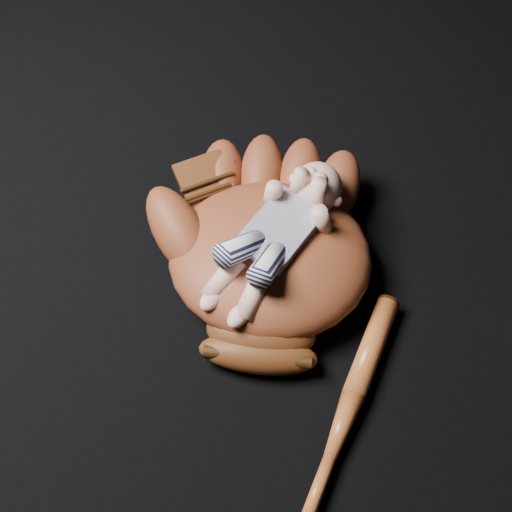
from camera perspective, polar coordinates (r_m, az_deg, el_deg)
The scene contains 3 objects.
baseball_glove at distance 1.22m, azimuth 1.13°, elevation 0.37°, with size 0.43×0.50×0.16m, color maroon, non-canonical shape.
newborn_baby at distance 1.17m, azimuth 1.24°, elevation 1.36°, with size 0.15×0.34×0.14m, color #ECB098, non-canonical shape.
baseball_bat at distance 1.16m, azimuth 7.42°, elevation -11.96°, with size 0.04×0.41×0.04m, color #B05222, non-canonical shape.
Camera 1 is at (0.18, -0.52, 1.09)m, focal length 50.00 mm.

